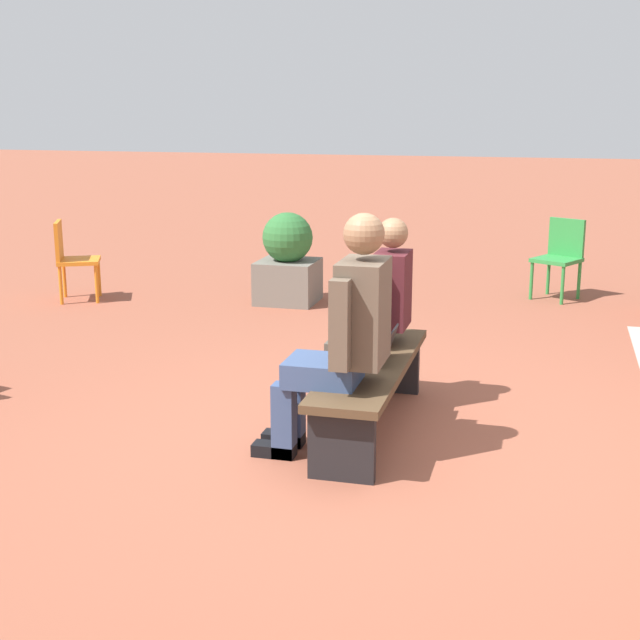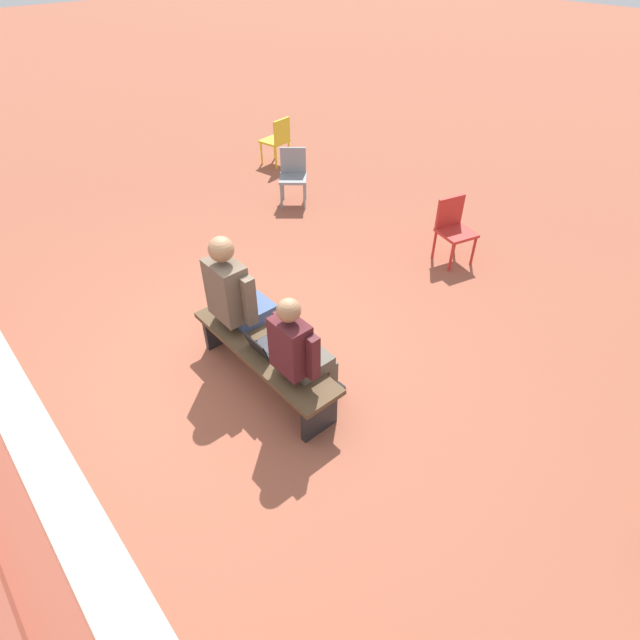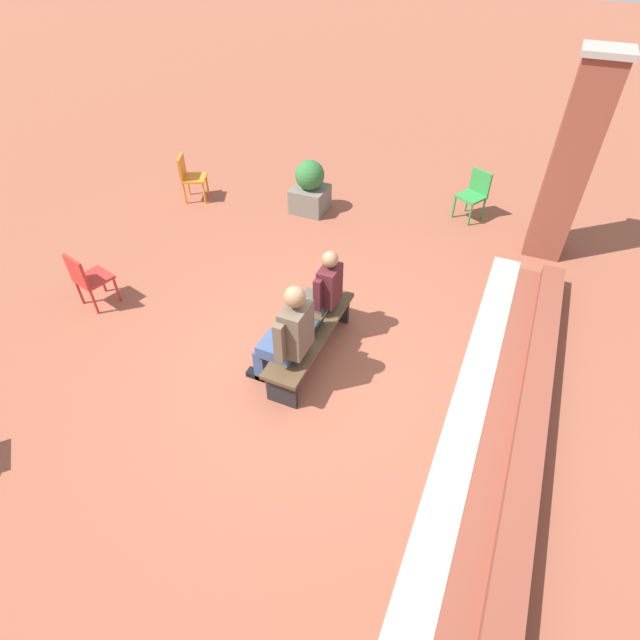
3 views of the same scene
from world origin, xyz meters
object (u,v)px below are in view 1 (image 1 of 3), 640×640
object	(u,v)px
person_adult	(343,332)
planter	(288,261)
laptop	(375,353)
plastic_chair_foreground	(71,255)
person_student	(377,306)
plastic_chair_near_bench_right	(561,253)
bench	(371,377)

from	to	relation	value
person_adult	planter	bearing A→B (deg)	-158.92
laptop	plastic_chair_foreground	distance (m)	4.80
person_adult	person_student	bearing A→B (deg)	179.49
person_adult	plastic_chair_near_bench_right	bearing A→B (deg)	165.87
bench	person_student	xyz separation A→B (m)	(-0.48, -0.06, 0.34)
plastic_chair_near_bench_right	person_adult	bearing A→B (deg)	-14.13
person_student	plastic_chair_near_bench_right	distance (m)	4.09
planter	plastic_chair_near_bench_right	bearing A→B (deg)	108.69
person_student	person_adult	xyz separation A→B (m)	(0.95, -0.01, 0.06)
person_adult	planter	distance (m)	4.21
laptop	person_student	bearing A→B (deg)	-170.03
laptop	plastic_chair_near_bench_right	size ratio (longest dim) A/B	0.38
person_student	laptop	xyz separation A→B (m)	(0.44, 0.08, -0.20)
bench	planter	bearing A→B (deg)	-155.36
laptop	planter	world-z (taller)	planter
person_student	laptop	bearing A→B (deg)	9.97
laptop	plastic_chair_foreground	world-z (taller)	plastic_chair_foreground
bench	person_adult	distance (m)	0.62
person_adult	laptop	xyz separation A→B (m)	(-0.51, 0.09, -0.26)
person_student	plastic_chair_foreground	distance (m)	4.49
plastic_chair_foreground	plastic_chair_near_bench_right	world-z (taller)	same
bench	person_student	world-z (taller)	person_student
plastic_chair_near_bench_right	person_student	bearing A→B (deg)	-17.26
plastic_chair_foreground	bench	bearing A→B (deg)	52.08
plastic_chair_near_bench_right	planter	distance (m)	2.88
person_adult	plastic_chair_near_bench_right	world-z (taller)	person_adult
bench	plastic_chair_foreground	distance (m)	4.82
laptop	plastic_chair_near_bench_right	bearing A→B (deg)	165.34
person_adult	plastic_chair_near_bench_right	distance (m)	5.00
person_student	planter	size ratio (longest dim) A/B	1.38
person_student	person_adult	size ratio (longest dim) A/B	0.90
person_student	plastic_chair_near_bench_right	bearing A→B (deg)	162.74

